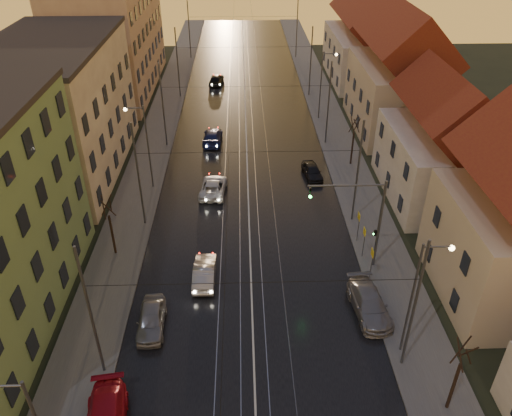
{
  "coord_description": "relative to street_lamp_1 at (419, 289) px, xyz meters",
  "views": [
    {
      "loc": [
        -0.48,
        -10.33,
        23.4
      ],
      "look_at": [
        0.51,
        21.9,
        2.75
      ],
      "focal_mm": 35.0,
      "sensor_mm": 36.0,
      "label": 1
    }
  ],
  "objects": [
    {
      "name": "road",
      "position": [
        -9.1,
        30.0,
        -4.87
      ],
      "size": [
        16.0,
        120.0,
        0.04
      ],
      "primitive_type": "cube",
      "color": "black",
      "rests_on": "ground"
    },
    {
      "name": "sidewalk_left",
      "position": [
        -19.1,
        30.0,
        -4.81
      ],
      "size": [
        4.0,
        120.0,
        0.15
      ],
      "primitive_type": "cube",
      "color": "#4C4C4C",
      "rests_on": "ground"
    },
    {
      "name": "sidewalk_right",
      "position": [
        0.9,
        30.0,
        -4.81
      ],
      "size": [
        4.0,
        120.0,
        0.15
      ],
      "primitive_type": "cube",
      "color": "#4C4C4C",
      "rests_on": "ground"
    },
    {
      "name": "tram_rail_0",
      "position": [
        -11.3,
        30.0,
        -4.83
      ],
      "size": [
        0.06,
        120.0,
        0.03
      ],
      "primitive_type": "cube",
      "color": "gray",
      "rests_on": "road"
    },
    {
      "name": "tram_rail_1",
      "position": [
        -9.87,
        30.0,
        -4.83
      ],
      "size": [
        0.06,
        120.0,
        0.03
      ],
      "primitive_type": "cube",
      "color": "gray",
      "rests_on": "road"
    },
    {
      "name": "tram_rail_2",
      "position": [
        -8.33,
        30.0,
        -4.83
      ],
      "size": [
        0.06,
        120.0,
        0.03
      ],
      "primitive_type": "cube",
      "color": "gray",
      "rests_on": "road"
    },
    {
      "name": "tram_rail_3",
      "position": [
        -6.9,
        30.0,
        -4.83
      ],
      "size": [
        0.06,
        120.0,
        0.03
      ],
      "primitive_type": "cube",
      "color": "gray",
      "rests_on": "road"
    },
    {
      "name": "apartment_left_2",
      "position": [
        -26.6,
        24.0,
        1.11
      ],
      "size": [
        10.0,
        20.0,
        12.0
      ],
      "primitive_type": "cube",
      "color": "tan",
      "rests_on": "ground"
    },
    {
      "name": "apartment_left_3",
      "position": [
        -26.6,
        48.0,
        2.11
      ],
      "size": [
        10.0,
        24.0,
        14.0
      ],
      "primitive_type": "cube",
      "color": "#A4806A",
      "rests_on": "ground"
    },
    {
      "name": "house_right_2",
      "position": [
        7.9,
        18.0,
        -0.24
      ],
      "size": [
        9.18,
        12.24,
        9.2
      ],
      "color": "#BAB4AC",
      "rests_on": "ground"
    },
    {
      "name": "house_right_3",
      "position": [
        7.9,
        33.0,
        0.92
      ],
      "size": [
        9.18,
        14.28,
        11.5
      ],
      "color": "#BFAD93",
      "rests_on": "ground"
    },
    {
      "name": "house_right_4",
      "position": [
        7.9,
        51.0,
        0.16
      ],
      "size": [
        9.18,
        16.32,
        10.0
      ],
      "color": "#BAB4AC",
      "rests_on": "ground"
    },
    {
      "name": "catenary_pole_l_1",
      "position": [
        -17.7,
        -1.0,
        -0.39
      ],
      "size": [
        0.16,
        0.16,
        9.0
      ],
      "primitive_type": "cylinder",
      "color": "#595B60",
      "rests_on": "ground"
    },
    {
      "name": "catenary_pole_r_1",
      "position": [
        -0.5,
        -1.0,
        -0.39
      ],
      "size": [
        0.16,
        0.16,
        9.0
      ],
      "primitive_type": "cylinder",
      "color": "#595B60",
      "rests_on": "ground"
    },
    {
      "name": "catenary_pole_l_2",
      "position": [
        -17.7,
        14.0,
        -0.39
      ],
      "size": [
        0.16,
        0.16,
        9.0
      ],
      "primitive_type": "cylinder",
      "color": "#595B60",
      "rests_on": "ground"
    },
    {
      "name": "catenary_pole_r_2",
      "position": [
        -0.5,
        14.0,
        -0.39
      ],
      "size": [
        0.16,
        0.16,
        9.0
      ],
      "primitive_type": "cylinder",
      "color": "#595B60",
      "rests_on": "ground"
    },
    {
      "name": "catenary_pole_l_3",
      "position": [
        -17.7,
        29.0,
        -0.39
      ],
      "size": [
        0.16,
        0.16,
        9.0
      ],
      "primitive_type": "cylinder",
      "color": "#595B60",
      "rests_on": "ground"
    },
    {
      "name": "catenary_pole_r_3",
      "position": [
        -0.5,
        29.0,
        -0.39
      ],
      "size": [
        0.16,
        0.16,
        9.0
      ],
      "primitive_type": "cylinder",
      "color": "#595B60",
      "rests_on": "ground"
    },
    {
      "name": "catenary_pole_l_4",
      "position": [
        -17.7,
        44.0,
        -0.39
      ],
      "size": [
        0.16,
        0.16,
        9.0
      ],
      "primitive_type": "cylinder",
      "color": "#595B60",
      "rests_on": "ground"
    },
    {
      "name": "catenary_pole_r_4",
      "position": [
        -0.5,
        44.0,
        -0.39
      ],
      "size": [
        0.16,
        0.16,
        9.0
      ],
      "primitive_type": "cylinder",
      "color": "#595B60",
      "rests_on": "ground"
    },
    {
      "name": "catenary_pole_l_5",
      "position": [
        -17.7,
        62.0,
        -0.39
      ],
      "size": [
        0.16,
        0.16,
        9.0
      ],
      "primitive_type": "cylinder",
      "color": "#595B60",
      "rests_on": "ground"
    },
    {
      "name": "catenary_pole_r_5",
      "position": [
        -0.5,
        62.0,
        -0.39
      ],
      "size": [
        0.16,
        0.16,
        9.0
      ],
      "primitive_type": "cylinder",
      "color": "#595B60",
      "rests_on": "ground"
    },
    {
      "name": "street_lamp_1",
      "position": [
        0.0,
        0.0,
        0.0
      ],
      "size": [
        1.75,
        0.32,
        8.0
      ],
      "color": "#595B60",
      "rests_on": "ground"
    },
    {
      "name": "street_lamp_2",
      "position": [
        -18.21,
        20.0,
        0.0
      ],
      "size": [
        1.75,
        0.32,
        8.0
      ],
      "color": "#595B60",
      "rests_on": "ground"
    },
    {
      "name": "street_lamp_3",
      "position": [
        0.0,
        36.0,
        0.0
      ],
      "size": [
        1.75,
        0.32,
        8.0
      ],
      "color": "#595B60",
      "rests_on": "ground"
    },
    {
      "name": "traffic_light_mast",
      "position": [
        -1.11,
        8.0,
        -0.29
      ],
      "size": [
        5.3,
        0.32,
        7.2
      ],
      "color": "#595B60",
      "rests_on": "ground"
    },
    {
      "name": "bare_tree_0",
      "position": [
        -19.3,
        10.0,
        -2.4
      ],
      "size": [
        1.09,
        1.09,
        5.11
      ],
      "color": "black",
      "rests_on": "ground"
    },
    {
      "name": "bare_tree_1",
      "position": [
        1.1,
        -4.0,
        -2.4
      ],
      "size": [
        1.09,
        1.09,
        5.11
      ],
      "color": "black",
      "rests_on": "ground"
    },
    {
      "name": "bare_tree_2",
      "position": [
        1.3,
        24.0,
        -2.4
      ],
      "size": [
        1.09,
        1.09,
        5.11
      ],
      "color": "black",
      "rests_on": "ground"
    },
    {
      "name": "driving_car_1",
      "position": [
        -12.37,
        6.87,
        -4.19
      ],
      "size": [
        1.51,
        4.25,
        1.4
      ],
      "primitive_type": "imported",
      "rotation": [
        0.0,
        0.0,
        3.13
      ],
      "color": "#A09FA5",
      "rests_on": "ground"
    },
    {
      "name": "driving_car_2",
      "position": [
        -12.25,
        18.87,
        -4.23
      ],
      "size": [
        2.58,
        4.9,
        1.31
      ],
      "primitive_type": "imported",
      "rotation": [
        0.0,
        0.0,
        3.05
      ],
      "color": "silver",
      "rests_on": "ground"
    },
    {
      "name": "driving_car_3",
      "position": [
        -12.79,
        29.65,
        -4.19
      ],
      "size": [
        2.15,
        4.86,
        1.39
      ],
      "primitive_type": "imported",
      "rotation": [
        0.0,
        0.0,
        3.1
      ],
      "color": "navy",
      "rests_on": "ground"
    },
    {
      "name": "driving_car_4",
      "position": [
        -13.06,
        49.02,
        -4.17
      ],
      "size": [
        2.26,
        4.41,
        1.44
      ],
      "primitive_type": "imported",
      "rotation": [
        0.0,
        0.0,
        3.0
      ],
      "color": "black",
      "rests_on": "ground"
    },
    {
      "name": "parked_left_3",
      "position": [
        -15.46,
        2.39,
        -4.18
      ],
      "size": [
        1.8,
        4.17,
        1.4
      ],
      "primitive_type": "imported",
      "rotation": [
        0.0,
        0.0,
        0.04
      ],
      "color": "gray",
      "rests_on": "ground"
    },
    {
      "name": "parked_right_1",
      "position": [
        -1.5,
        3.27,
        -4.16
      ],
      "size": [
        2.51,
        5.15,
        1.44
      ],
      "primitive_type": "imported",
      "rotation": [
        0.0,
        0.0,
        0.1
      ],
      "color": "gray",
      "rests_on": "ground"
    },
    {
      "name": "parked_right_2",
      "position": [
        -2.9,
        21.57,
        -4.25
      ],
      "size": [
        1.98,
        3.9,
        1.27
      ],
      "primitive_type": "imported",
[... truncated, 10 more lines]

